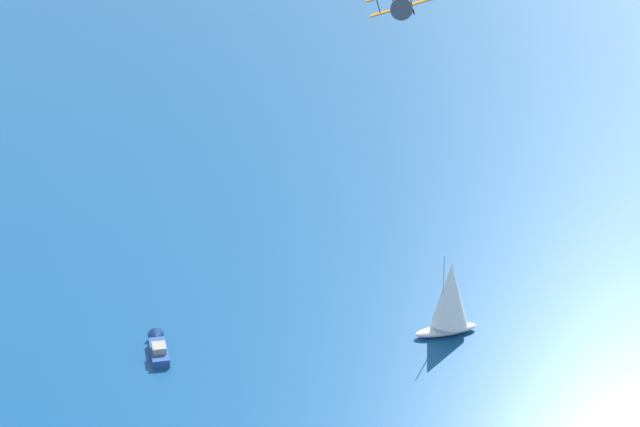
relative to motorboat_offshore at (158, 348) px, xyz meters
The scene contains 3 objects.
motorboat_offshore is the anchor object (origin of this frame).
sailboat_mid_cluster 43.71m from the motorboat_offshore, behind, with size 10.36×6.23×13.00m.
biplane_lead 69.24m from the motorboat_offshore, 128.26° to the left, with size 7.42×7.14×3.94m.
Camera 1 is at (23.07, 112.45, 75.77)m, focal length 60.95 mm.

